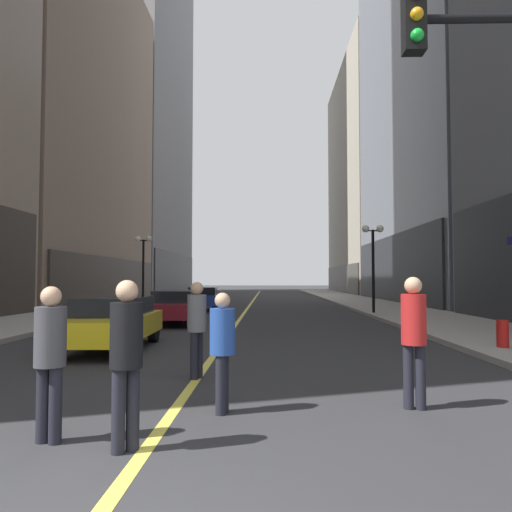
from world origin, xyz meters
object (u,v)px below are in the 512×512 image
object	(u,v)px
street_lamp_right_mid	(373,249)
pedestrian_in_black_coat	(126,351)
pedestrian_in_blue_hoodie	(222,343)
car_yellow	(113,321)
pedestrian_in_grey_suit	(197,322)
car_maroon	(175,306)
car_blue	(203,298)
pedestrian_in_red_jacket	(414,331)
fire_hydrant_right	(503,337)
street_lamp_left_far	(143,255)
pedestrian_with_orange_bag	(50,351)

from	to	relation	value
street_lamp_right_mid	pedestrian_in_black_coat	bearing A→B (deg)	-108.93
pedestrian_in_blue_hoodie	street_lamp_right_mid	bearing A→B (deg)	72.08
pedestrian_in_black_coat	pedestrian_in_blue_hoodie	world-z (taller)	pedestrian_in_black_coat
car_yellow	pedestrian_in_grey_suit	xyz separation A→B (m)	(2.65, -3.60, 0.29)
car_yellow	street_lamp_right_mid	world-z (taller)	street_lamp_right_mid
car_maroon	car_blue	distance (m)	8.76
street_lamp_right_mid	pedestrian_in_red_jacket	bearing A→B (deg)	-100.10
pedestrian_in_black_coat	pedestrian_in_blue_hoodie	size ratio (longest dim) A/B	1.11
pedestrian_in_red_jacket	fire_hydrant_right	xyz separation A→B (m)	(3.61, 5.19, -0.67)
street_lamp_left_far	street_lamp_right_mid	world-z (taller)	same
car_maroon	pedestrian_in_red_jacket	world-z (taller)	pedestrian_in_red_jacket
pedestrian_in_red_jacket	pedestrian_with_orange_bag	size ratio (longest dim) A/B	1.06
street_lamp_right_mid	street_lamp_left_far	bearing A→B (deg)	155.44
pedestrian_with_orange_bag	car_blue	bearing A→B (deg)	93.40
car_yellow	pedestrian_in_grey_suit	size ratio (longest dim) A/B	2.61
car_blue	street_lamp_left_far	bearing A→B (deg)	156.45
car_maroon	pedestrian_in_grey_suit	xyz separation A→B (m)	(2.45, -10.86, 0.29)
car_blue	pedestrian_in_grey_suit	world-z (taller)	pedestrian_in_grey_suit
car_blue	pedestrian_in_blue_hoodie	bearing A→B (deg)	-81.80
pedestrian_with_orange_bag	street_lamp_left_far	world-z (taller)	street_lamp_left_far
pedestrian_in_blue_hoodie	street_lamp_left_far	bearing A→B (deg)	106.67
pedestrian_in_grey_suit	fire_hydrant_right	size ratio (longest dim) A/B	2.16
pedestrian_with_orange_bag	street_lamp_right_mid	distance (m)	20.55
car_maroon	pedestrian_in_red_jacket	xyz separation A→B (m)	(5.75, -12.85, 0.35)
pedestrian_with_orange_bag	street_lamp_right_mid	world-z (taller)	street_lamp_right_mid
street_lamp_left_far	fire_hydrant_right	distance (m)	22.67
pedestrian_in_blue_hoodie	fire_hydrant_right	distance (m)	8.30
pedestrian_in_red_jacket	street_lamp_left_far	bearing A→B (deg)	112.56
fire_hydrant_right	car_maroon	bearing A→B (deg)	140.69
pedestrian_in_black_coat	pedestrian_in_grey_suit	xyz separation A→B (m)	(0.19, 3.76, -0.03)
car_yellow	pedestrian_in_blue_hoodie	world-z (taller)	pedestrian_in_blue_hoodie
pedestrian_with_orange_bag	car_yellow	bearing A→B (deg)	102.28
fire_hydrant_right	pedestrian_in_grey_suit	bearing A→B (deg)	-155.19
car_yellow	street_lamp_left_far	size ratio (longest dim) A/B	1.02
pedestrian_in_red_jacket	street_lamp_right_mid	xyz separation A→B (m)	(3.11, 17.47, 2.19)
street_lamp_right_mid	fire_hydrant_right	size ratio (longest dim) A/B	5.54
car_yellow	street_lamp_right_mid	xyz separation A→B (m)	(9.06, 11.88, 2.54)
pedestrian_in_blue_hoodie	pedestrian_with_orange_bag	world-z (taller)	pedestrian_with_orange_bag
street_lamp_left_far	street_lamp_right_mid	size ratio (longest dim) A/B	1.00
car_maroon	pedestrian_in_grey_suit	bearing A→B (deg)	-77.27
street_lamp_right_mid	car_maroon	bearing A→B (deg)	-152.46
pedestrian_in_grey_suit	fire_hydrant_right	distance (m)	7.63
car_yellow	pedestrian_with_orange_bag	xyz separation A→B (m)	(1.55, -7.11, 0.28)
car_blue	street_lamp_right_mid	distance (m)	10.13
car_yellow	pedestrian_in_red_jacket	bearing A→B (deg)	-43.23
pedestrian_in_black_coat	pedestrian_in_grey_suit	distance (m)	3.77
car_maroon	street_lamp_right_mid	distance (m)	10.31
fire_hydrant_right	car_yellow	bearing A→B (deg)	177.58
pedestrian_in_grey_suit	fire_hydrant_right	bearing A→B (deg)	24.81
pedestrian_with_orange_bag	fire_hydrant_right	xyz separation A→B (m)	(8.01, 6.70, -0.59)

